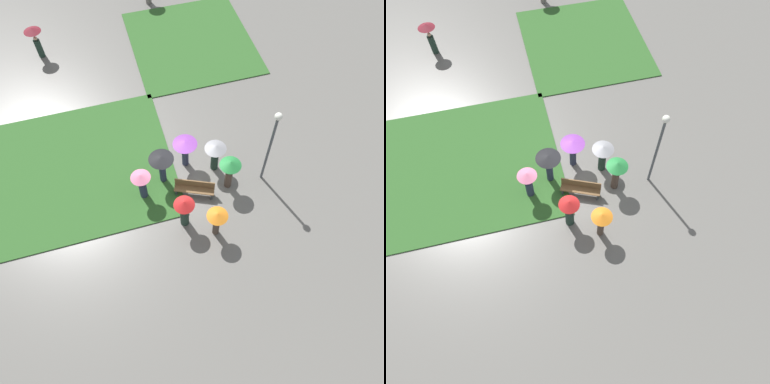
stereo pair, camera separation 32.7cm
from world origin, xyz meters
The scene contains 13 objects.
ground_plane centered at (0.00, 0.00, 0.00)m, with size 90.00×90.00×0.00m, color #66635E.
lawn_patch_near centered at (-5.07, 1.93, 0.03)m, with size 9.38×7.92×0.06m.
lawn_patch_far centered at (3.06, 9.56, 0.03)m, with size 7.35×7.94×0.06m.
park_bench centered at (0.17, -0.97, 0.47)m, with size 1.89×1.13×0.90m.
lamp_post centered at (3.57, -1.01, 2.89)m, with size 0.32×0.32×4.51m.
crowd_person_grey centered at (1.52, 0.17, 1.18)m, with size 1.03×1.03×1.73m.
crowd_person_purple centered at (0.23, 0.80, 1.33)m, with size 1.16×1.16×1.76m.
crowd_person_black centered at (-1.06, 0.15, 1.42)m, with size 1.16×1.16×1.92m.
crowd_person_red centered at (-0.68, -2.35, 1.26)m, with size 0.91×0.91×1.93m.
crowd_person_green centered at (1.83, -0.99, 1.39)m, with size 1.00×1.00×1.95m.
crowd_person_orange centered at (0.51, -3.19, 1.30)m, with size 0.91×0.91×1.82m.
crowd_person_pink centered at (-2.15, -0.45, 1.16)m, with size 0.91×0.91×1.79m.
lone_walker_mid_plaza centered at (-6.00, 10.89, 1.27)m, with size 0.99×0.99×1.92m.
Camera 2 is at (-2.13, -9.70, 15.43)m, focal length 35.00 mm.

